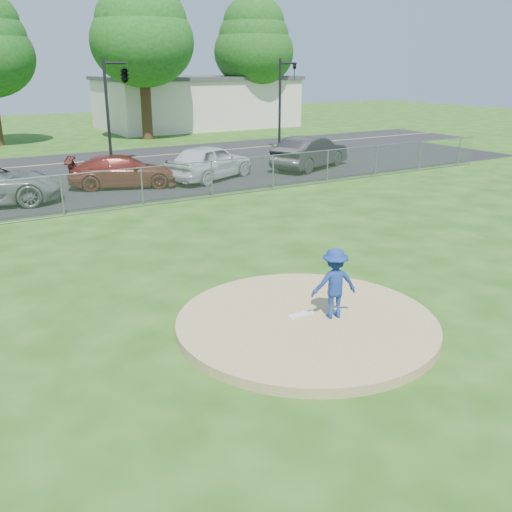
{
  "coord_description": "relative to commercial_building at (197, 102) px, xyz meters",
  "views": [
    {
      "loc": [
        -6.52,
        -8.64,
        5.18
      ],
      "look_at": [
        0.0,
        2.0,
        1.0
      ],
      "focal_mm": 40.0,
      "sensor_mm": 36.0,
      "label": 1
    }
  ],
  "objects": [
    {
      "name": "commercial_building",
      "position": [
        0.0,
        0.0,
        0.0
      ],
      "size": [
        16.4,
        9.4,
        4.3
      ],
      "color": "beige",
      "rests_on": "ground"
    },
    {
      "name": "parking_lot",
      "position": [
        -16.0,
        -21.5,
        -2.15
      ],
      "size": [
        50.0,
        8.0,
        0.01
      ],
      "primitive_type": "cube",
      "color": "black",
      "rests_on": "ground"
    },
    {
      "name": "traffic_signal_right",
      "position": [
        -1.76,
        -16.0,
        1.2
      ],
      "size": [
        1.28,
        0.2,
        5.6
      ],
      "color": "black",
      "rests_on": "ground"
    },
    {
      "name": "street",
      "position": [
        -16.0,
        -14.0,
        -2.16
      ],
      "size": [
        60.0,
        7.0,
        0.01
      ],
      "primitive_type": "cube",
      "color": "black",
      "rests_on": "ground"
    },
    {
      "name": "pitcher",
      "position": [
        -15.46,
        -38.19,
        -1.22
      ],
      "size": [
        1.08,
        0.8,
        1.49
      ],
      "primitive_type": "imported",
      "rotation": [
        0.0,
        0.0,
        2.85
      ],
      "color": "navy",
      "rests_on": "pitchers_mound"
    },
    {
      "name": "pitchers_mound",
      "position": [
        -16.0,
        -38.0,
        -2.06
      ],
      "size": [
        5.4,
        5.4,
        0.2
      ],
      "primitive_type": "cylinder",
      "color": "tan",
      "rests_on": "ground"
    },
    {
      "name": "parked_car_charcoal",
      "position": [
        -4.36,
        -22.47,
        -1.31
      ],
      "size": [
        5.39,
        3.58,
        1.68
      ],
      "primitive_type": "imported",
      "rotation": [
        0.0,
        0.0,
        1.96
      ],
      "color": "#242427",
      "rests_on": "parking_lot"
    },
    {
      "name": "traffic_signal_center",
      "position": [
        -12.03,
        -16.0,
        2.45
      ],
      "size": [
        1.42,
        2.48,
        5.6
      ],
      "color": "black",
      "rests_on": "ground"
    },
    {
      "name": "pitching_rubber",
      "position": [
        -16.0,
        -37.8,
        -1.94
      ],
      "size": [
        0.6,
        0.15,
        0.04
      ],
      "primitive_type": "cube",
      "color": "white",
      "rests_on": "pitchers_mound"
    },
    {
      "name": "chain_link_fence",
      "position": [
        -16.0,
        -26.0,
        -1.41
      ],
      "size": [
        40.0,
        0.06,
        1.5
      ],
      "primitive_type": "cube",
      "color": "gray",
      "rests_on": "ground"
    },
    {
      "name": "tree_right",
      "position": [
        -7.0,
        -6.0,
        5.49
      ],
      "size": [
        7.28,
        7.28,
        11.63
      ],
      "color": "#372114",
      "rests_on": "ground"
    },
    {
      "name": "parked_car_darkred",
      "position": [
        -14.37,
        -22.04,
        -1.45
      ],
      "size": [
        5.2,
        3.48,
        1.4
      ],
      "primitive_type": "imported",
      "rotation": [
        0.0,
        0.0,
        1.22
      ],
      "color": "maroon",
      "rests_on": "parking_lot"
    },
    {
      "name": "tree_far_right",
      "position": [
        4.0,
        -3.0,
        4.9
      ],
      "size": [
        6.72,
        6.72,
        10.74
      ],
      "color": "#372314",
      "rests_on": "ground"
    },
    {
      "name": "parked_car_pearl",
      "position": [
        -10.3,
        -22.48,
        -1.32
      ],
      "size": [
        5.25,
        3.8,
        1.66
      ],
      "primitive_type": "imported",
      "rotation": [
        0.0,
        0.0,
        2.0
      ],
      "color": "silver",
      "rests_on": "parking_lot"
    },
    {
      "name": "ground",
      "position": [
        -16.0,
        -28.0,
        -2.16
      ],
      "size": [
        120.0,
        120.0,
        0.0
      ],
      "primitive_type": "plane",
      "color": "#1E4A10",
      "rests_on": "ground"
    }
  ]
}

